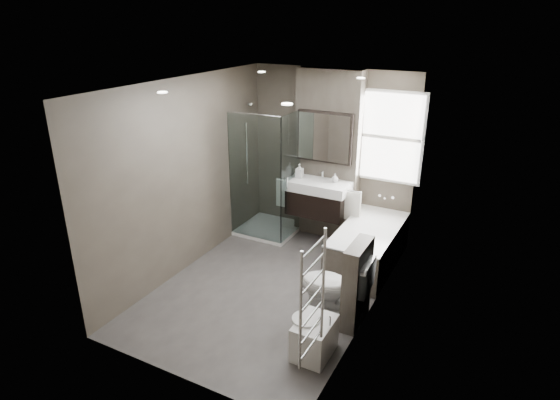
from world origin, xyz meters
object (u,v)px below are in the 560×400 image
Objects in this scene: vanity at (318,198)px; bidet at (314,337)px; toilet at (335,287)px; bathtub at (368,244)px.

bidet is at bearing -67.09° from vanity.
bidet is at bearing 1.21° from toilet.
vanity is 1.16× the size of toilet.
toilet is 0.72m from bidet.
toilet reaches higher than bidet.
bidet is (1.01, -2.40, -0.53)m from vanity.
toilet is at bearing -60.46° from vanity.
bathtub is at bearing 179.38° from toilet.
vanity reaches higher than bidet.
bathtub reaches higher than bidet.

